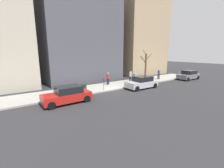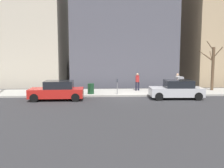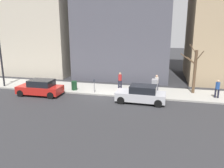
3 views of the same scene
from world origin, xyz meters
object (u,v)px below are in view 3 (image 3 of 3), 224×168
at_px(parked_car_silver, 141,94).
at_px(pedestrian_far_corner, 120,79).
at_px(parked_car_red, 40,88).
at_px(utility_box, 155,87).
at_px(office_block_center, 127,21).
at_px(bare_tree, 195,70).
at_px(pedestrian_near_meter, 217,88).
at_px(parking_meter, 94,84).
at_px(office_tower_right, 44,22).
at_px(trash_bin, 74,86).
at_px(pedestrian_midblock, 156,82).

xyz_separation_m(parked_car_silver, pedestrian_far_corner, (3.76, 2.64, 0.35)).
bearing_deg(parked_car_red, utility_box, -77.64).
xyz_separation_m(parked_car_silver, office_block_center, (12.44, 3.55, 6.49)).
relative_size(bare_tree, pedestrian_far_corner, 2.84).
height_order(pedestrian_near_meter, office_block_center, office_block_center).
distance_m(parking_meter, pedestrian_far_corner, 3.07).
distance_m(parking_meter, bare_tree, 9.70).
bearing_deg(pedestrian_near_meter, office_tower_right, -6.81).
bearing_deg(trash_bin, bare_tree, -81.63).
bearing_deg(pedestrian_far_corner, utility_box, 150.99).
distance_m(parked_car_silver, parking_meter, 4.98).
bearing_deg(parking_meter, bare_tree, -76.97).
xyz_separation_m(pedestrian_near_meter, pedestrian_far_corner, (1.29, 9.16, 0.00)).
bearing_deg(pedestrian_far_corner, pedestrian_near_meter, 163.86).
distance_m(bare_tree, office_tower_right, 22.26).
xyz_separation_m(bare_tree, pedestrian_far_corner, (0.08, 7.26, -1.30)).
bearing_deg(trash_bin, pedestrian_far_corner, -67.81).
bearing_deg(parked_car_silver, pedestrian_far_corner, 36.92).
bearing_deg(pedestrian_near_meter, trash_bin, 17.75).
xyz_separation_m(pedestrian_far_corner, office_tower_right, (7.85, 12.96, 6.19)).
bearing_deg(bare_tree, pedestrian_midblock, 95.21).
bearing_deg(parking_meter, trash_bin, 78.90).
height_order(parked_car_red, parking_meter, parked_car_red).
bearing_deg(parked_car_silver, trash_bin, 76.19).
distance_m(pedestrian_near_meter, pedestrian_far_corner, 9.25).
bearing_deg(office_block_center, bare_tree, -137.01).
relative_size(pedestrian_midblock, office_block_center, 0.11).
height_order(bare_tree, office_tower_right, office_tower_right).
xyz_separation_m(trash_bin, pedestrian_near_meter, (0.50, -13.55, 0.49)).
xyz_separation_m(parked_car_silver, office_tower_right, (11.61, 15.60, 6.54)).
distance_m(parked_car_red, office_block_center, 15.37).
bearing_deg(utility_box, pedestrian_near_meter, -89.00).
bearing_deg(trash_bin, parking_meter, -101.10).
bearing_deg(parked_car_silver, pedestrian_near_meter, -67.44).
bearing_deg(utility_box, bare_tree, -70.02).
height_order(pedestrian_near_meter, pedestrian_midblock, same).
bearing_deg(pedestrian_midblock, pedestrian_far_corner, 5.11).
xyz_separation_m(parking_meter, office_block_center, (10.92, -1.19, 6.25)).
xyz_separation_m(parked_car_red, parking_meter, (1.61, -4.88, 0.24)).
height_order(pedestrian_far_corner, office_tower_right, office_tower_right).
distance_m(parked_car_red, bare_tree, 14.82).
bearing_deg(bare_tree, parking_meter, 103.03).
height_order(bare_tree, trash_bin, bare_tree).
bearing_deg(pedestrian_midblock, office_block_center, -51.65).
height_order(parked_car_red, pedestrian_near_meter, pedestrian_near_meter).
distance_m(trash_bin, pedestrian_far_corner, 4.77).
height_order(bare_tree, pedestrian_far_corner, bare_tree).
relative_size(parked_car_silver, parking_meter, 3.15).
height_order(office_block_center, office_tower_right, office_tower_right).
bearing_deg(pedestrian_near_meter, pedestrian_far_corner, 7.61).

